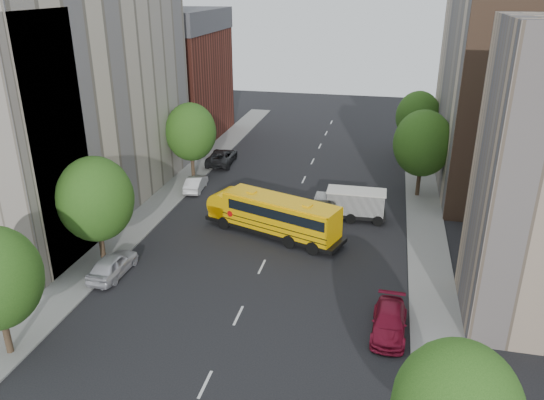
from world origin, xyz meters
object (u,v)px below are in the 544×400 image
(parked_car_0, at_px, (113,265))
(street_tree_4, at_px, (423,143))
(street_tree_1, at_px, (96,199))
(safari_truck, at_px, (351,204))
(parked_car_2, at_px, (222,157))
(parked_car_1, at_px, (196,183))
(school_bus, at_px, (272,213))
(parked_car_3, at_px, (389,322))
(street_tree_5, at_px, (418,117))
(street_tree_2, at_px, (191,132))

(parked_car_0, bearing_deg, street_tree_4, -135.54)
(street_tree_4, bearing_deg, parked_car_0, -136.94)
(street_tree_1, xyz_separation_m, safari_truck, (16.32, 11.56, -3.59))
(street_tree_4, height_order, parked_car_2, street_tree_4)
(parked_car_1, bearing_deg, safari_truck, 161.80)
(street_tree_4, xyz_separation_m, parked_car_0, (-20.60, -19.25, -4.29))
(school_bus, height_order, parked_car_3, school_bus)
(street_tree_4, height_order, safari_truck, street_tree_4)
(street_tree_5, bearing_deg, street_tree_2, -151.39)
(street_tree_1, height_order, safari_truck, street_tree_1)
(street_tree_4, distance_m, parked_car_2, 21.65)
(school_bus, xyz_separation_m, parked_car_2, (-9.18, 15.92, -1.03))
(street_tree_5, relative_size, parked_car_3, 1.60)
(street_tree_1, distance_m, parked_car_3, 20.59)
(street_tree_5, bearing_deg, safari_truck, -107.14)
(school_bus, bearing_deg, safari_truck, 57.38)
(street_tree_5, distance_m, safari_truck, 19.58)
(street_tree_4, bearing_deg, school_bus, -136.50)
(safari_truck, xyz_separation_m, parked_car_3, (3.48, -15.24, -0.68))
(street_tree_2, distance_m, parked_car_3, 29.65)
(street_tree_2, xyz_separation_m, street_tree_5, (22.00, 12.00, -0.12))
(street_tree_4, bearing_deg, parked_car_1, -171.60)
(school_bus, relative_size, parked_car_0, 2.56)
(safari_truck, xyz_separation_m, parked_car_2, (-14.92, 11.53, -0.58))
(parked_car_2, bearing_deg, parked_car_3, 120.35)
(street_tree_1, bearing_deg, safari_truck, 35.32)
(safari_truck, distance_m, parked_car_1, 15.31)
(street_tree_2, bearing_deg, parked_car_3, -47.59)
(parked_car_1, distance_m, parked_car_3, 26.19)
(street_tree_1, bearing_deg, street_tree_5, 53.75)
(street_tree_2, relative_size, parked_car_1, 1.86)
(street_tree_5, height_order, parked_car_3, street_tree_5)
(safari_truck, height_order, parked_car_1, safari_truck)
(street_tree_5, relative_size, parked_car_1, 1.81)
(street_tree_5, bearing_deg, street_tree_4, -90.00)
(street_tree_2, bearing_deg, parked_car_1, -65.29)
(school_bus, height_order, parked_car_1, school_bus)
(street_tree_4, bearing_deg, street_tree_1, -140.71)
(parked_car_0, bearing_deg, parked_car_1, -88.59)
(street_tree_1, distance_m, street_tree_4, 28.43)
(parked_car_1, bearing_deg, school_bus, 134.32)
(parked_car_2, bearing_deg, street_tree_5, -165.61)
(street_tree_1, distance_m, parked_car_1, 15.62)
(school_bus, relative_size, parked_car_1, 2.83)
(street_tree_1, xyz_separation_m, street_tree_5, (22.00, 30.00, -0.25))
(street_tree_1, height_order, parked_car_2, street_tree_1)
(parked_car_0, height_order, parked_car_1, parked_car_0)
(street_tree_5, relative_size, safari_truck, 1.24)
(street_tree_1, distance_m, parked_car_2, 23.50)
(street_tree_1, bearing_deg, parked_car_3, -10.52)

